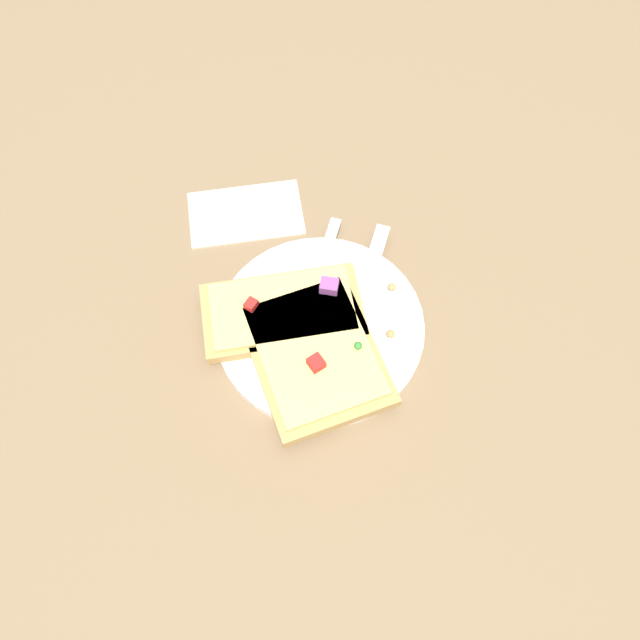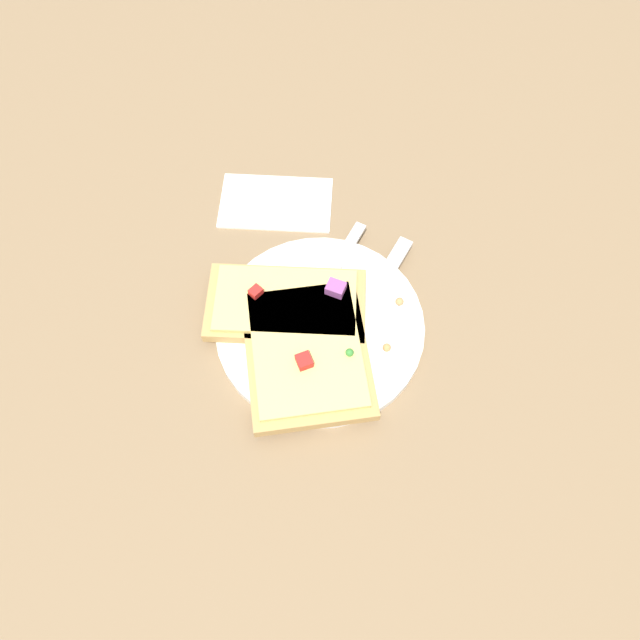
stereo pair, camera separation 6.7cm
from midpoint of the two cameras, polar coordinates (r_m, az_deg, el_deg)
name	(u,v)px [view 1 (the left image)]	position (r m, az deg, el deg)	size (l,w,h in m)	color
ground_plane	(320,329)	(0.69, -2.77, -1.11)	(4.00, 4.00, 0.00)	#7F6647
plate	(320,327)	(0.68, -2.79, -0.89)	(0.23, 0.23, 0.01)	white
fork	(309,304)	(0.69, -3.76, 1.24)	(0.10, 0.20, 0.01)	silver
knife	(364,291)	(0.69, 1.28, 2.43)	(0.11, 0.20, 0.01)	silver
pizza_slice_main	(315,353)	(0.65, -3.41, -3.35)	(0.16, 0.18, 0.03)	tan
pizza_slice_corner	(283,311)	(0.68, -6.22, 0.59)	(0.17, 0.09, 0.03)	tan
crumb_scatter	(325,346)	(0.66, -2.43, -2.68)	(0.17, 0.11, 0.01)	#B67A4A
napkin	(246,213)	(0.77, -9.30, 9.46)	(0.14, 0.08, 0.01)	white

